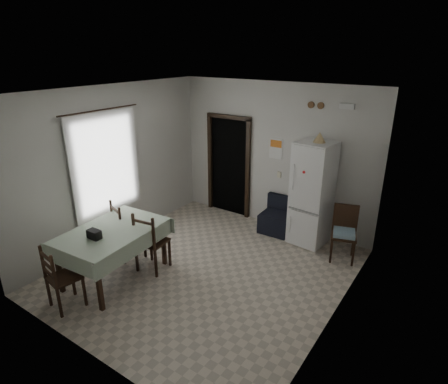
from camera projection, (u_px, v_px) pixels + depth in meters
ground at (207, 271)px, 6.23m from camera, size 4.50×4.50×0.00m
ceiling at (204, 92)px, 5.18m from camera, size 4.20×4.50×0.02m
wall_back at (274, 157)px, 7.44m from camera, size 4.20×0.02×2.90m
wall_front at (78, 251)px, 3.97m from camera, size 4.20×0.02×2.90m
wall_left at (113, 167)px, 6.81m from camera, size 0.02×4.50×2.90m
wall_right at (342, 224)px, 4.60m from camera, size 0.02×4.50×2.90m
doorway at (235, 164)px, 8.29m from camera, size 1.06×0.52×2.22m
window_recess at (102, 163)px, 6.64m from camera, size 0.10×1.20×1.60m
curtain at (106, 164)px, 6.59m from camera, size 0.02×1.45×1.85m
curtain_rod at (100, 110)px, 6.24m from camera, size 0.02×1.60×0.02m
calendar at (276, 149)px, 7.34m from camera, size 0.28×0.02×0.40m
calendar_image at (276, 144)px, 7.30m from camera, size 0.24×0.01×0.14m
light_switch at (279, 175)px, 7.48m from camera, size 0.08×0.02×0.12m
vent_left at (311, 105)px, 6.67m from camera, size 0.12×0.03×0.12m
vent_right at (321, 106)px, 6.58m from camera, size 0.12×0.03×0.12m
emergency_light at (347, 106)px, 6.30m from camera, size 0.25×0.07×0.09m
fridge at (312, 194)px, 6.85m from camera, size 0.69×0.69×1.94m
tan_cone at (320, 137)px, 6.43m from camera, size 0.24×0.24×0.18m
navy_seat at (277, 215)px, 7.43m from camera, size 0.61×0.60×0.72m
corner_chair at (344, 234)px, 6.41m from camera, size 0.52×0.52×0.97m
dining_table at (114, 254)px, 5.92m from camera, size 1.18×1.70×0.85m
black_bag at (94, 234)px, 5.48m from camera, size 0.21×0.13×0.13m
dining_chair_far_left at (128, 229)px, 6.50m from camera, size 0.58×0.58×1.05m
dining_chair_far_right at (152, 241)px, 6.12m from camera, size 0.50×0.50×1.05m
dining_chair_near_head at (64, 277)px, 5.22m from camera, size 0.48×0.48×0.97m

